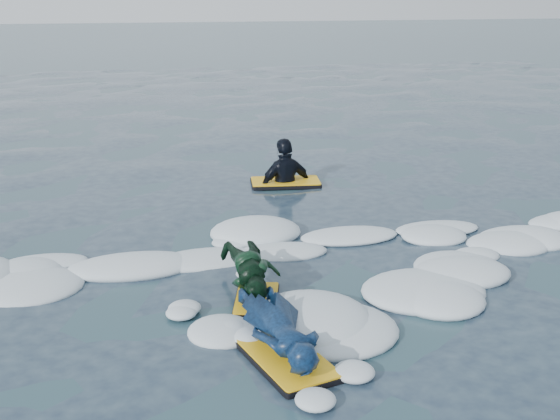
# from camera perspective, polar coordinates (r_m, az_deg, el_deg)

# --- Properties ---
(ground) EXTENTS (120.00, 120.00, 0.00)m
(ground) POSITION_cam_1_polar(r_m,az_deg,el_deg) (6.61, -0.13, -8.22)
(ground) COLOR #162935
(ground) RESTS_ON ground
(foam_band) EXTENTS (12.00, 3.10, 0.30)m
(foam_band) POSITION_cam_1_polar(r_m,az_deg,el_deg) (7.54, -1.85, -4.89)
(foam_band) COLOR silver
(foam_band) RESTS_ON ground
(prone_woman_unit) EXTENTS (0.74, 1.50, 0.36)m
(prone_woman_unit) POSITION_cam_1_polar(r_m,az_deg,el_deg) (5.85, 0.09, -9.80)
(prone_woman_unit) COLOR black
(prone_woman_unit) RESTS_ON ground
(prone_child_unit) EXTENTS (0.61, 1.18, 0.43)m
(prone_child_unit) POSITION_cam_1_polar(r_m,az_deg,el_deg) (6.86, -2.23, -5.23)
(prone_child_unit) COLOR black
(prone_child_unit) RESTS_ON ground
(waiting_rider_unit) EXTENTS (1.12, 0.71, 1.58)m
(waiting_rider_unit) POSITION_cam_1_polar(r_m,az_deg,el_deg) (10.76, 0.45, 1.75)
(waiting_rider_unit) COLOR black
(waiting_rider_unit) RESTS_ON ground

